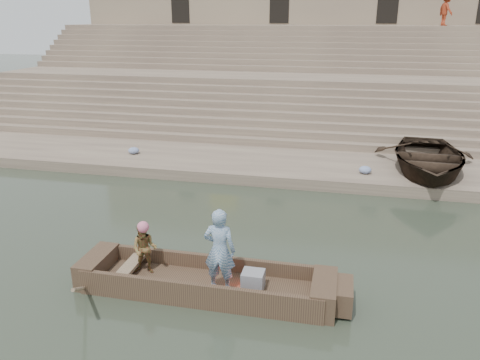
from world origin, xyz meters
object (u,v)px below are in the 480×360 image
(main_rowboat, at_px, (205,287))
(standing_man, at_px, (220,250))
(television, at_px, (253,280))
(beached_rowboat, at_px, (428,158))
(rowing_man, at_px, (145,249))
(pedestrian, at_px, (446,10))

(main_rowboat, relative_size, standing_man, 2.73)
(main_rowboat, distance_m, television, 1.10)
(standing_man, distance_m, beached_rowboat, 10.35)
(rowing_man, xyz_separation_m, television, (2.48, -0.14, -0.39))
(beached_rowboat, bearing_deg, main_rowboat, -120.22)
(television, distance_m, pedestrian, 24.69)
(main_rowboat, height_order, rowing_man, rowing_man)
(standing_man, relative_size, rowing_man, 1.56)
(standing_man, bearing_deg, main_rowboat, -22.81)
(television, bearing_deg, beached_rowboat, 61.75)
(beached_rowboat, distance_m, pedestrian, 15.37)
(rowing_man, distance_m, beached_rowboat, 11.15)
(main_rowboat, height_order, television, television)
(pedestrian, bearing_deg, standing_man, 139.00)
(pedestrian, bearing_deg, main_rowboat, 138.00)
(rowing_man, height_order, pedestrian, pedestrian)
(standing_man, height_order, beached_rowboat, standing_man)
(main_rowboat, xyz_separation_m, pedestrian, (8.13, 22.97, 6.00))
(standing_man, distance_m, rowing_man, 1.87)
(television, bearing_deg, standing_man, -165.81)
(television, distance_m, beached_rowboat, 9.88)
(rowing_man, height_order, television, rowing_man)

